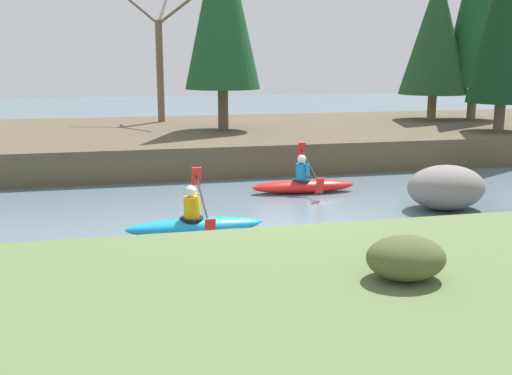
% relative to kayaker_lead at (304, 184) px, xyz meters
% --- Properties ---
extents(ground_plane, '(90.00, 90.00, 0.00)m').
position_rel_kayaker_lead_xyz_m(ground_plane, '(-1.92, -2.99, -0.22)').
color(ground_plane, slate).
extents(riverbank_near, '(44.00, 6.71, 0.67)m').
position_rel_kayaker_lead_xyz_m(riverbank_near, '(-1.92, -8.58, 0.12)').
color(riverbank_near, '#5B7042').
rests_on(riverbank_near, ground).
extents(riverbank_far, '(44.00, 9.95, 0.95)m').
position_rel_kayaker_lead_xyz_m(riverbank_far, '(-1.92, 7.12, 0.26)').
color(riverbank_far, brown).
rests_on(riverbank_far, ground).
extents(conifer_tree_far_left, '(2.63, 2.63, 7.41)m').
position_rel_kayaker_lead_xyz_m(conifer_tree_far_left, '(-1.04, 6.32, 5.15)').
color(conifer_tree_far_left, brown).
rests_on(conifer_tree_far_left, riverbank_far).
extents(conifer_tree_left, '(2.83, 2.83, 6.00)m').
position_rel_kayaker_lead_xyz_m(conifer_tree_left, '(8.07, 8.10, 4.25)').
color(conifer_tree_left, '#7A664C').
rests_on(conifer_tree_left, riverbank_far).
extents(conifer_tree_mid_left, '(2.37, 2.37, 7.30)m').
position_rel_kayaker_lead_xyz_m(conifer_tree_mid_left, '(8.29, 3.82, 4.87)').
color(conifer_tree_mid_left, brown).
rests_on(conifer_tree_mid_left, riverbank_far).
extents(bare_tree_mid_upstream, '(2.93, 2.89, 5.25)m').
position_rel_kayaker_lead_xyz_m(bare_tree_mid_upstream, '(-2.95, 9.77, 3.21)').
color(bare_tree_mid_upstream, brown).
rests_on(bare_tree_mid_upstream, riverbank_far).
extents(shrub_clump_second, '(1.04, 0.86, 0.56)m').
position_rel_kayaker_lead_xyz_m(shrub_clump_second, '(-1.15, -7.99, 0.73)').
color(shrub_clump_second, '#4C562D').
rests_on(shrub_clump_second, riverbank_near).
extents(kayaker_lead, '(2.78, 2.07, 1.20)m').
position_rel_kayaker_lead_xyz_m(kayaker_lead, '(0.00, 0.00, 0.00)').
color(kayaker_lead, red).
rests_on(kayaker_lead, ground).
extents(kayaker_middle, '(2.77, 2.06, 1.20)m').
position_rel_kayaker_lead_xyz_m(kayaker_middle, '(-3.16, -3.17, -0.02)').
color(kayaker_middle, '#1993D6').
rests_on(kayaker_middle, ground).
extents(boulder_midstream, '(1.83, 1.44, 1.04)m').
position_rel_kayaker_lead_xyz_m(boulder_midstream, '(2.68, -2.42, 0.30)').
color(boulder_midstream, gray).
rests_on(boulder_midstream, ground).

